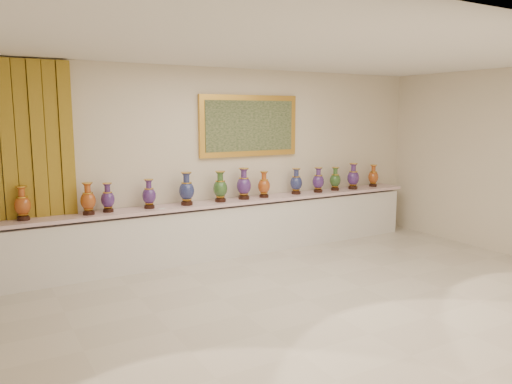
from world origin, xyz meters
The scene contains 17 objects.
ground centered at (0.00, 0.00, 0.00)m, with size 8.00×8.00×0.00m, color beige.
room centered at (-2.45, 2.44, 1.59)m, with size 8.00×8.00×8.00m.
counter centered at (0.00, 2.27, 0.44)m, with size 7.28×0.48×0.90m.
vase_1 centered at (-2.93, 2.28, 1.10)m, with size 0.26×0.26×0.45m.
vase_2 centered at (-2.11, 2.22, 1.10)m, with size 0.27×0.27×0.45m.
vase_3 centered at (-1.83, 2.28, 1.09)m, with size 0.25×0.25×0.41m.
vase_4 centered at (-1.24, 2.26, 1.09)m, with size 0.25×0.25×0.43m.
vase_5 centered at (-0.66, 2.23, 1.13)m, with size 0.25×0.25×0.50m.
vase_6 centered at (-0.09, 2.23, 1.12)m, with size 0.28×0.28×0.49m.
vase_7 centered at (0.35, 2.26, 1.13)m, with size 0.31×0.31×0.51m.
vase_8 centered at (0.72, 2.24, 1.10)m, with size 0.22×0.22×0.44m.
vase_9 centered at (1.38, 2.26, 1.10)m, with size 0.26×0.26×0.45m.
vase_10 centered at (1.83, 2.23, 1.10)m, with size 0.24×0.24×0.44m.
vase_11 centered at (2.24, 2.26, 1.09)m, with size 0.21×0.21×0.42m.
vase_12 centered at (2.62, 2.21, 1.11)m, with size 0.28×0.28×0.48m.
vase_13 centered at (3.17, 2.27, 1.09)m, with size 0.26×0.26×0.42m.
label_card centered at (-1.09, 2.13, 0.90)m, with size 0.10×0.06×0.00m, color white.
Camera 1 is at (-3.50, -4.76, 2.27)m, focal length 35.00 mm.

